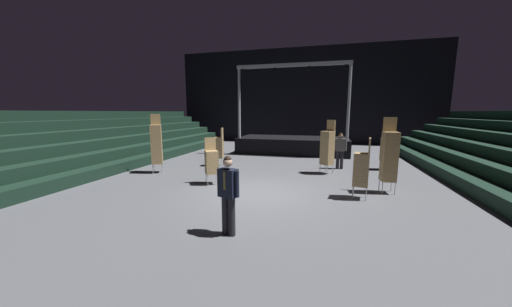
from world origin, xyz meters
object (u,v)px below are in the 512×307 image
object	(u,v)px
man_with_tie	(228,191)
chair_stack_mid_centre	(327,147)
chair_stack_front_left	(212,161)
chair_stack_mid_right	(389,156)
chair_stack_mid_left	(156,144)
stage_riser	(293,144)
crew_worker_near_stage	(340,149)
chair_stack_rear_right	(387,149)
chair_stack_rear_left	(219,147)
chair_stack_front_right	(361,168)

from	to	relation	value
man_with_tie	chair_stack_mid_centre	distance (m)	6.78
chair_stack_front_left	chair_stack_mid_right	xyz separation A→B (m)	(6.02, 0.51, 0.38)
chair_stack_mid_left	chair_stack_mid_centre	distance (m)	7.38
chair_stack_front_left	chair_stack_mid_centre	size ratio (longest dim) A/B	0.74
stage_riser	crew_worker_near_stage	world-z (taller)	stage_riser
stage_riser	man_with_tie	size ratio (longest dim) A/B	4.01
chair_stack_rear_right	man_with_tie	bearing A→B (deg)	-147.29
crew_worker_near_stage	chair_stack_mid_left	bearing A→B (deg)	24.95
chair_stack_mid_right	crew_worker_near_stage	bearing A→B (deg)	-73.53
chair_stack_mid_right	chair_stack_mid_centre	world-z (taller)	chair_stack_mid_right
chair_stack_mid_left	chair_stack_mid_centre	bearing A→B (deg)	163.27
man_with_tie	chair_stack_rear_right	size ratio (longest dim) A/B	0.88
chair_stack_mid_left	crew_worker_near_stage	bearing A→B (deg)	170.18
stage_riser	chair_stack_rear_left	world-z (taller)	stage_riser
chair_stack_front_left	chair_stack_rear_right	size ratio (longest dim) A/B	0.87
man_with_tie	chair_stack_rear_left	size ratio (longest dim) A/B	0.92
man_with_tie	chair_stack_front_right	bearing A→B (deg)	-114.64
chair_stack_rear_right	stage_riser	bearing A→B (deg)	113.04
man_with_tie	chair_stack_front_left	world-z (taller)	man_with_tie
man_with_tie	chair_stack_rear_left	xyz separation A→B (m)	(-3.10, 6.79, -0.04)
chair_stack_rear_left	chair_stack_front_right	bearing A→B (deg)	-131.61
crew_worker_near_stage	man_with_tie	bearing A→B (deg)	75.40
stage_riser	chair_stack_mid_left	size ratio (longest dim) A/B	2.72
chair_stack_mid_left	chair_stack_mid_centre	xyz separation A→B (m)	(7.17, 1.73, -0.13)
chair_stack_mid_centre	chair_stack_mid_right	bearing A→B (deg)	166.48
man_with_tie	chair_stack_front_right	xyz separation A→B (m)	(3.05, 3.31, -0.04)
chair_stack_front_left	chair_stack_rear_right	bearing A→B (deg)	177.29
chair_stack_mid_left	man_with_tie	bearing A→B (deg)	106.97
stage_riser	crew_worker_near_stage	distance (m)	5.20
chair_stack_front_left	chair_stack_mid_left	world-z (taller)	chair_stack_mid_left
chair_stack_mid_centre	crew_worker_near_stage	distance (m)	1.32
chair_stack_rear_right	crew_worker_near_stage	size ratio (longest dim) A/B	1.16
chair_stack_front_left	crew_worker_near_stage	world-z (taller)	chair_stack_front_left
chair_stack_rear_right	crew_worker_near_stage	world-z (taller)	chair_stack_rear_right
chair_stack_mid_left	chair_stack_front_left	bearing A→B (deg)	130.22
chair_stack_mid_right	man_with_tie	bearing A→B (deg)	41.66
chair_stack_rear_left	chair_stack_rear_right	bearing A→B (deg)	-93.64
chair_stack_front_right	chair_stack_mid_centre	bearing A→B (deg)	26.48
chair_stack_mid_left	chair_stack_mid_right	world-z (taller)	chair_stack_mid_left
chair_stack_rear_right	crew_worker_near_stage	distance (m)	2.10
chair_stack_front_left	chair_stack_front_right	size ratio (longest dim) A/B	0.91
chair_stack_front_left	chair_stack_front_right	bearing A→B (deg)	141.05
chair_stack_mid_centre	chair_stack_rear_right	world-z (taller)	chair_stack_mid_centre
man_with_tie	chair_stack_rear_left	bearing A→B (deg)	-47.47
chair_stack_mid_centre	chair_stack_rear_right	distance (m)	3.06
chair_stack_mid_centre	chair_stack_front_left	bearing A→B (deg)	71.21
stage_riser	chair_stack_mid_left	bearing A→B (deg)	-124.54
chair_stack_front_left	chair_stack_rear_left	size ratio (longest dim) A/B	0.91
chair_stack_front_right	chair_stack_front_left	bearing A→B (deg)	95.19
man_with_tie	chair_stack_rear_right	bearing A→B (deg)	-102.67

